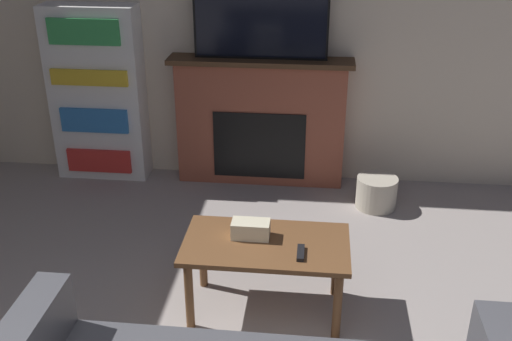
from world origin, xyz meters
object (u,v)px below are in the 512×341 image
at_px(coffee_table, 266,252).
at_px(fireplace, 261,121).
at_px(tv, 261,20).
at_px(bookshelf, 98,94).
at_px(storage_basket, 376,192).

bearing_deg(coffee_table, fireplace, 96.76).
height_order(tv, bookshelf, tv).
bearing_deg(coffee_table, bookshelf, 132.23).
bearing_deg(tv, coffee_table, -83.16).
distance_m(tv, bookshelf, 1.52).
distance_m(tv, coffee_table, 2.02).
bearing_deg(tv, bookshelf, -179.86).
distance_m(fireplace, tv, 0.84).
xyz_separation_m(tv, bookshelf, (-1.38, -0.00, -0.65)).
relative_size(tv, bookshelf, 0.72).
xyz_separation_m(fireplace, coffee_table, (0.21, -1.77, -0.14)).
height_order(fireplace, tv, tv).
height_order(tv, storage_basket, tv).
height_order(coffee_table, bookshelf, bookshelf).
xyz_separation_m(coffee_table, storage_basket, (0.75, 1.39, -0.28)).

